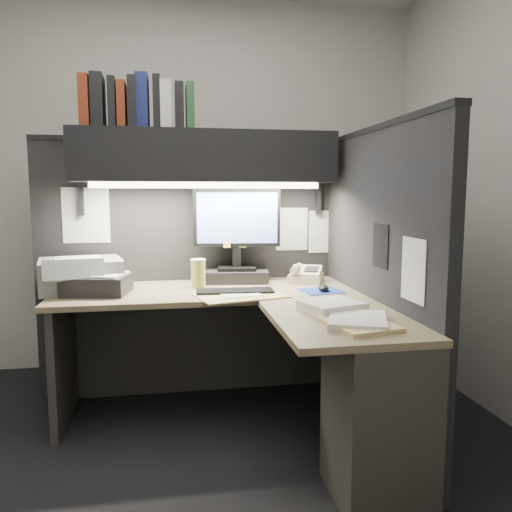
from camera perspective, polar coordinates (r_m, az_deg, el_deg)
name	(u,v)px	position (r m, az deg, el deg)	size (l,w,h in m)	color
floor	(194,459)	(2.63, -7.05, -22.03)	(3.50, 3.50, 0.00)	black
wall_back	(182,185)	(3.80, -8.49, 8.07)	(3.50, 0.04, 2.70)	beige
wall_front	(229,148)	(0.81, -3.15, 12.28)	(3.50, 0.04, 2.70)	beige
partition_back	(190,268)	(3.27, -7.54, -1.41)	(1.90, 0.06, 1.60)	black
partition_right	(375,284)	(2.74, 13.41, -3.15)	(0.06, 1.50, 1.60)	black
desk	(281,366)	(2.50, 2.83, -12.45)	(1.70, 1.53, 0.73)	#867655
overhead_shelf	(205,157)	(3.07, -5.81, 11.19)	(1.55, 0.34, 0.30)	black
task_light_tube	(207,185)	(2.92, -5.57, 8.06)	(0.04, 0.04, 1.32)	white
monitor	(237,246)	(3.11, -2.20, 1.20)	(0.54, 0.29, 0.58)	black
keyboard	(235,292)	(2.78, -2.42, -4.09)	(0.43, 0.14, 0.02)	black
mousepad	(322,291)	(2.86, 7.50, -3.98)	(0.22, 0.20, 0.00)	#1B3499
mouse	(324,288)	(2.85, 7.75, -3.66)	(0.06, 0.09, 0.03)	black
telephone	(306,276)	(3.14, 5.73, -2.25)	(0.20, 0.21, 0.08)	#BBAF90
coffee_cup	(198,274)	(2.97, -6.62, -2.07)	(0.08, 0.08, 0.16)	#CCBF51
printer	(81,275)	(3.04, -19.37, -2.01)	(0.45, 0.38, 0.18)	gray
notebook_stack	(97,285)	(2.90, -17.68, -3.13)	(0.34, 0.28, 0.10)	black
open_folder	(241,296)	(2.70, -1.77, -4.55)	(0.46, 0.30, 0.01)	#D5BD78
paper_stack_a	(332,307)	(2.37, 8.66, -5.75)	(0.26, 0.22, 0.05)	white
paper_stack_b	(357,320)	(2.18, 11.51, -7.21)	(0.24, 0.30, 0.03)	white
manila_stack	(358,324)	(2.14, 11.59, -7.63)	(0.24, 0.31, 0.02)	#D5BD78
binder_row	(137,105)	(3.10, -13.43, 16.45)	(0.64, 0.25, 0.31)	maroon
pinned_papers	(259,233)	(2.92, 0.40, 2.66)	(1.76, 1.31, 0.51)	white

